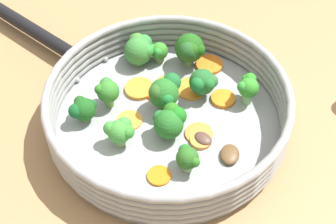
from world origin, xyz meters
TOP-DOWN VIEW (x-y plane):
  - ground_plane at (0.00, 0.00)m, footprint 4.00×4.00m
  - skillet at (0.00, 0.00)m, footprint 0.33×0.33m
  - skillet_rim_wall at (0.00, 0.00)m, footprint 0.34×0.34m
  - skillet_handle at (0.16, -0.23)m, footprint 0.15×0.21m
  - skillet_rivet_left at (0.06, -0.15)m, footprint 0.01×0.01m
  - skillet_rivet_right at (0.11, -0.11)m, footprint 0.01×0.01m
  - carrot_slice_0 at (-0.00, -0.05)m, footprint 0.05×0.05m
  - carrot_slice_1 at (-0.03, 0.04)m, footprint 0.05×0.05m
  - carrot_slice_2 at (-0.05, -0.05)m, footprint 0.07×0.07m
  - carrot_slice_3 at (0.03, -0.07)m, footprint 0.06×0.06m
  - carrot_slice_4 at (0.05, -0.01)m, footprint 0.05×0.05m
  - carrot_slice_5 at (-0.09, -0.01)m, footprint 0.05×0.05m
  - carrot_slice_6 at (0.04, 0.09)m, footprint 0.03×0.03m
  - carrot_slice_7 at (-0.09, -0.09)m, footprint 0.06×0.06m
  - carrot_slice_8 at (-0.02, -0.07)m, footprint 0.04×0.04m
  - carrot_slice_9 at (-0.03, 0.05)m, footprint 0.04×0.04m
  - broccoli_floret_0 at (0.01, 0.03)m, footprint 0.05×0.05m
  - broccoli_floret_1 at (0.07, 0.02)m, footprint 0.04×0.03m
  - broccoli_floret_2 at (-0.02, -0.12)m, footprint 0.03×0.03m
  - broccoli_floret_3 at (-0.00, 0.09)m, footprint 0.03×0.04m
  - broccoli_floret_4 at (0.12, -0.03)m, footprint 0.04×0.04m
  - broccoli_floret_5 at (-0.00, -0.02)m, footprint 0.05×0.05m
  - broccoli_floret_6 at (-0.06, -0.10)m, footprint 0.05×0.05m
  - broccoli_floret_7 at (-0.12, -0.01)m, footprint 0.03×0.03m
  - broccoli_floret_8 at (0.01, -0.13)m, footprint 0.05×0.05m
  - broccoli_floret_9 at (-0.06, -0.03)m, footprint 0.04×0.04m
  - broccoli_floret_10 at (0.08, -0.05)m, footprint 0.04×0.04m
  - mushroom_piece_0 at (-0.04, 0.05)m, footprint 0.03×0.03m
  - mushroom_piece_1 at (-0.00, 0.00)m, footprint 0.04×0.04m
  - mushroom_piece_2 at (-0.06, 0.09)m, footprint 0.04×0.04m

SIDE VIEW (x-z plane):
  - ground_plane at x=0.00m, z-range 0.00..0.00m
  - skillet at x=0.00m, z-range 0.00..0.01m
  - carrot_slice_4 at x=0.05m, z-range 0.01..0.02m
  - carrot_slice_2 at x=-0.05m, z-range 0.01..0.02m
  - carrot_slice_1 at x=-0.03m, z-range 0.01..0.02m
  - carrot_slice_6 at x=0.04m, z-range 0.01..0.02m
  - carrot_slice_0 at x=0.00m, z-range 0.01..0.02m
  - carrot_slice_8 at x=-0.02m, z-range 0.01..0.02m
  - carrot_slice_9 at x=-0.03m, z-range 0.01..0.02m
  - carrot_slice_7 at x=-0.09m, z-range 0.01..0.02m
  - carrot_slice_5 at x=-0.09m, z-range 0.01..0.02m
  - carrot_slice_3 at x=0.03m, z-range 0.01..0.02m
  - skillet_rivet_left at x=0.06m, z-range 0.01..0.02m
  - skillet_rivet_right at x=0.11m, z-range 0.01..0.02m
  - mushroom_piece_2 at x=-0.06m, z-range 0.01..0.02m
  - mushroom_piece_0 at x=-0.04m, z-range 0.01..0.02m
  - mushroom_piece_1 at x=0.00m, z-range 0.01..0.03m
  - skillet_handle at x=0.16m, z-range 0.01..0.04m
  - broccoli_floret_2 at x=-0.02m, z-range 0.02..0.05m
  - broccoli_floret_3 at x=0.00m, z-range 0.02..0.05m
  - broccoli_floret_4 at x=0.12m, z-range 0.02..0.06m
  - broccoli_floret_1 at x=0.07m, z-range 0.02..0.06m
  - broccoli_floret_8 at x=0.01m, z-range 0.02..0.06m
  - broccoli_floret_9 at x=-0.06m, z-range 0.02..0.06m
  - broccoli_floret_0 at x=0.01m, z-range 0.02..0.07m
  - broccoli_floret_7 at x=-0.12m, z-range 0.02..0.06m
  - broccoli_floret_10 at x=0.08m, z-range 0.02..0.07m
  - skillet_rim_wall at x=0.00m, z-range 0.01..0.07m
  - broccoli_floret_5 at x=0.00m, z-range 0.02..0.07m
  - broccoli_floret_6 at x=-0.06m, z-range 0.02..0.07m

